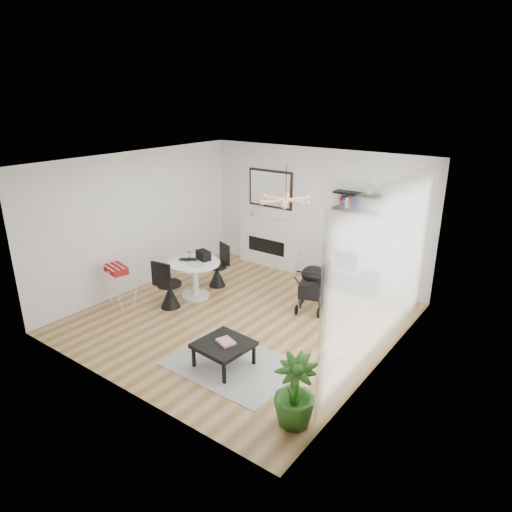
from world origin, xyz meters
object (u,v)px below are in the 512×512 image
Objects in this scene: stroller at (311,289)px; coffee_table at (224,345)px; potted_plant at (295,391)px; tv_console at (349,279)px; fireplace at (268,236)px; dining_table at (195,274)px; crt_tv at (350,258)px; drying_rack at (120,284)px.

stroller is 2.36m from coffee_table.
tv_console is at bearing 106.88° from potted_plant.
potted_plant is at bearing -51.64° from fireplace.
tv_console is 1.26m from stroller.
dining_table is 1.11× the size of stroller.
tv_console is 4.21m from potted_plant.
coffee_table is 0.85× the size of potted_plant.
fireplace reaches higher than crt_tv.
tv_console is at bearing -3.39° from fireplace.
tv_console is at bearing 43.80° from dining_table.
crt_tv is at bearing 58.96° from drying_rack.
dining_table is at bearing -136.24° from crt_tv.
fireplace is 2.83× the size of coffee_table.
crt_tv is 0.74× the size of coffee_table.
potted_plant is (1.38, -2.79, 0.07)m from stroller.
dining_table reaches higher than coffee_table.
stroller reaches higher than drying_rack.
fireplace reaches higher than drying_rack.
tv_console reaches higher than coffee_table.
drying_rack is 4.36m from potted_plant.
stroller is (-0.16, -1.23, -0.27)m from crt_tv.
tv_console is at bearing 86.25° from coffee_table.
potted_plant is (1.22, -4.02, 0.25)m from tv_console.
stroller is (1.90, -1.36, -0.31)m from fireplace.
fireplace is 2.06m from crt_tv.
potted_plant reaches higher than coffee_table.
crt_tv is (-0.00, -0.00, 0.45)m from tv_console.
crt_tv is 1.27m from stroller.
fireplace reaches higher than stroller.
fireplace reaches higher than coffee_table.
coffee_table is at bearing -63.83° from fireplace.
coffee_table is at bearing 163.46° from potted_plant.
crt_tv is 4.20m from potted_plant.
drying_rack is at bearing -133.88° from crt_tv.
fireplace reaches higher than tv_console.
coffee_table is at bearing 4.59° from drying_rack.
tv_console is 1.41× the size of coffee_table.
crt_tv is at bearing -3.48° from fireplace.
fireplace is at bearing 176.61° from tv_console.
drying_rack is at bearing -164.76° from stroller.
fireplace is 3.46m from drying_rack.
crt_tv reaches higher than tv_console.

